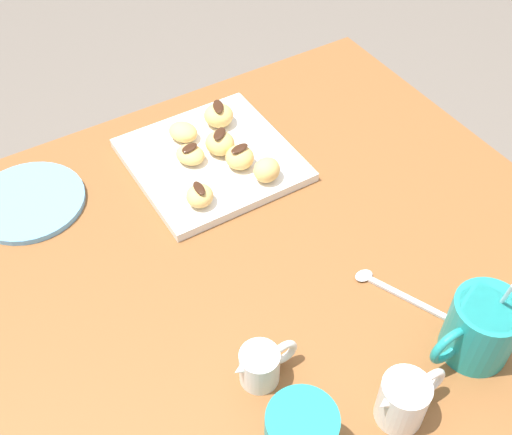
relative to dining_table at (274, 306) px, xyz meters
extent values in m
cube|color=brown|center=(0.00, 0.00, 0.11)|extent=(0.93, 0.88, 0.04)
cube|color=brown|center=(-0.40, -0.38, -0.24)|extent=(0.07, 0.07, 0.67)
cube|color=brown|center=(0.40, -0.38, -0.24)|extent=(0.07, 0.07, 0.67)
cube|color=silver|center=(-0.02, -0.24, 0.14)|extent=(0.26, 0.26, 0.02)
cylinder|color=teal|center=(-0.14, 0.27, 0.18)|extent=(0.09, 0.09, 0.10)
torus|color=teal|center=(-0.09, 0.27, 0.18)|extent=(0.06, 0.01, 0.06)
cylinder|color=black|center=(-0.14, 0.27, 0.22)|extent=(0.08, 0.08, 0.01)
cylinder|color=silver|center=(-0.16, 0.27, 0.21)|extent=(0.04, 0.03, 0.13)
cylinder|color=black|center=(0.14, 0.27, 0.22)|extent=(0.07, 0.07, 0.01)
cylinder|color=silver|center=(0.01, 0.29, 0.16)|extent=(0.06, 0.06, 0.07)
cone|color=silver|center=(0.03, 0.29, 0.19)|extent=(0.02, 0.02, 0.02)
torus|color=silver|center=(-0.03, 0.29, 0.17)|extent=(0.05, 0.01, 0.05)
cylinder|color=white|center=(0.01, 0.29, 0.19)|extent=(0.05, 0.05, 0.01)
cylinder|color=silver|center=(0.13, 0.16, 0.15)|extent=(0.05, 0.05, 0.05)
cone|color=silver|center=(0.15, 0.16, 0.17)|extent=(0.02, 0.02, 0.02)
torus|color=silver|center=(0.09, 0.16, 0.16)|extent=(0.04, 0.01, 0.04)
cylinder|color=#381E11|center=(0.13, 0.16, 0.18)|extent=(0.04, 0.04, 0.01)
cylinder|color=#66A8DB|center=(0.28, -0.31, 0.13)|extent=(0.18, 0.18, 0.01)
cube|color=silver|center=(-0.12, 0.17, 0.13)|extent=(0.07, 0.14, 0.00)
ellipsoid|color=silver|center=(-0.09, 0.10, 0.13)|extent=(0.03, 0.02, 0.01)
ellipsoid|color=#E5B260|center=(-0.04, -0.24, 0.16)|extent=(0.06, 0.06, 0.04)
ellipsoid|color=#381E11|center=(-0.04, -0.24, 0.18)|extent=(0.04, 0.04, 0.00)
ellipsoid|color=#E5B260|center=(0.05, -0.15, 0.16)|extent=(0.06, 0.06, 0.03)
ellipsoid|color=#381E11|center=(0.05, -0.15, 0.18)|extent=(0.02, 0.03, 0.00)
ellipsoid|color=#E5B260|center=(0.02, -0.24, 0.16)|extent=(0.06, 0.07, 0.03)
ellipsoid|color=#381E11|center=(0.02, -0.24, 0.17)|extent=(0.03, 0.02, 0.00)
ellipsoid|color=#E5B260|center=(-0.07, -0.31, 0.16)|extent=(0.06, 0.06, 0.04)
ellipsoid|color=#381E11|center=(-0.07, -0.31, 0.18)|extent=(0.03, 0.04, 0.00)
ellipsoid|color=#E5B260|center=(-0.07, -0.14, 0.16)|extent=(0.06, 0.06, 0.04)
ellipsoid|color=#E5B260|center=(0.00, -0.30, 0.16)|extent=(0.06, 0.07, 0.03)
ellipsoid|color=#E5B260|center=(-0.05, -0.19, 0.16)|extent=(0.06, 0.06, 0.04)
ellipsoid|color=#381E11|center=(-0.05, -0.19, 0.18)|extent=(0.04, 0.02, 0.00)
camera|label=1|loc=(0.34, 0.50, 0.88)|focal=44.80mm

